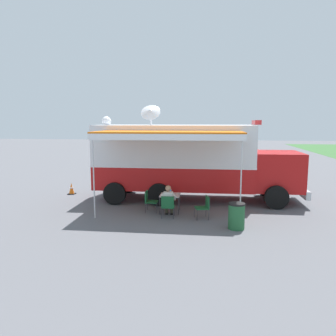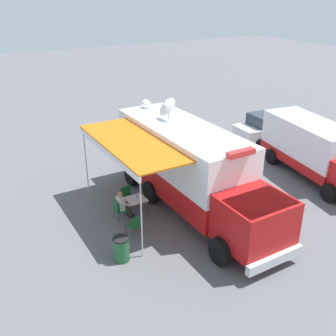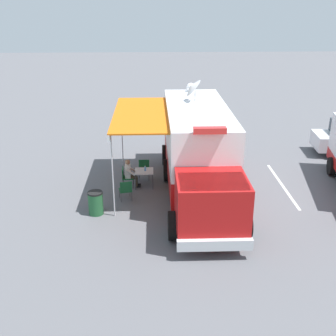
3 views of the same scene
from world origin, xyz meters
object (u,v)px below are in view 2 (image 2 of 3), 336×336
(folding_chair_beside_table, at_px, (127,195))
(trash_bin, at_px, (121,249))
(water_bottle, at_px, (137,196))
(folding_chair_at_table, at_px, (119,208))
(traffic_cone, at_px, (139,153))
(car_behind_truck, at_px, (268,127))
(folding_table, at_px, (136,200))
(folding_chair_spare_by_truck, at_px, (135,224))
(command_truck, at_px, (190,167))
(support_truck, at_px, (315,150))
(seated_responder, at_px, (123,204))

(folding_chair_beside_table, distance_m, trash_bin, 3.78)
(water_bottle, relative_size, folding_chair_at_table, 0.26)
(traffic_cone, relative_size, car_behind_truck, 0.13)
(trash_bin, relative_size, car_behind_truck, 0.21)
(folding_table, bearing_deg, folding_chair_at_table, 0.35)
(folding_chair_spare_by_truck, bearing_deg, water_bottle, -119.52)
(command_truck, relative_size, traffic_cone, 16.38)
(support_truck, height_order, car_behind_truck, support_truck)
(folding_chair_at_table, bearing_deg, traffic_cone, -123.75)
(command_truck, bearing_deg, water_bottle, -17.14)
(folding_table, xyz_separation_m, traffic_cone, (-2.77, -5.34, -0.39))
(folding_chair_beside_table, height_order, traffic_cone, folding_chair_beside_table)
(folding_table, relative_size, car_behind_truck, 0.19)
(folding_table, relative_size, traffic_cone, 1.38)
(folding_chair_beside_table, height_order, seated_responder, seated_responder)
(support_truck, bearing_deg, command_truck, -3.57)
(water_bottle, distance_m, trash_bin, 3.11)
(trash_bin, distance_m, support_truck, 11.27)
(folding_table, distance_m, water_bottle, 0.17)
(water_bottle, bearing_deg, support_truck, 173.15)
(folding_table, relative_size, folding_chair_at_table, 0.92)
(seated_responder, distance_m, car_behind_truck, 12.15)
(seated_responder, height_order, trash_bin, seated_responder)
(traffic_cone, bearing_deg, support_truck, 135.45)
(seated_responder, bearing_deg, command_truck, 166.52)
(water_bottle, bearing_deg, traffic_cone, -116.94)
(folding_table, relative_size, support_truck, 0.11)
(support_truck, bearing_deg, folding_chair_beside_table, -11.93)
(folding_table, height_order, folding_chair_at_table, folding_chair_at_table)
(folding_chair_beside_table, height_order, folding_chair_spare_by_truck, same)
(command_truck, bearing_deg, traffic_cone, -95.14)
(folding_table, xyz_separation_m, folding_chair_beside_table, (0.02, -0.85, -0.16))
(folding_chair_beside_table, height_order, trash_bin, trash_bin)
(folding_chair_beside_table, distance_m, folding_chair_spare_by_truck, 2.34)
(folding_chair_beside_table, bearing_deg, folding_chair_spare_by_truck, 72.55)
(traffic_cone, distance_m, support_truck, 9.29)
(water_bottle, relative_size, car_behind_truck, 0.05)
(water_bottle, xyz_separation_m, trash_bin, (1.85, 2.47, -0.38))
(folding_table, bearing_deg, folding_chair_beside_table, -88.48)
(command_truck, bearing_deg, support_truck, 176.43)
(folding_chair_beside_table, bearing_deg, traffic_cone, -121.90)
(folding_chair_at_table, bearing_deg, support_truck, 173.67)
(water_bottle, xyz_separation_m, support_truck, (-9.30, 1.12, 0.55))
(folding_chair_beside_table, xyz_separation_m, seated_responder, (0.59, 0.85, 0.14))
(folding_chair_beside_table, height_order, support_truck, support_truck)
(seated_responder, bearing_deg, support_truck, 173.55)
(water_bottle, distance_m, traffic_cone, 6.03)
(folding_table, height_order, car_behind_truck, car_behind_truck)
(water_bottle, relative_size, seated_responder, 0.18)
(folding_chair_at_table, xyz_separation_m, support_truck, (-10.15, 1.13, 0.87))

